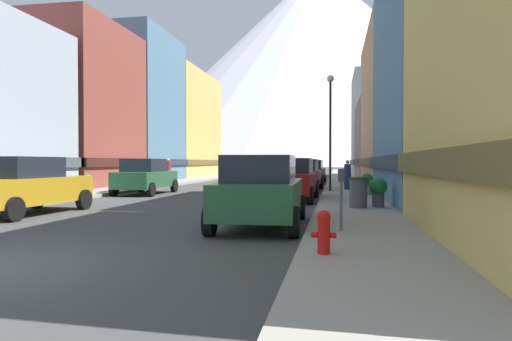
{
  "coord_description": "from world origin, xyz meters",
  "views": [
    {
      "loc": [
        5.64,
        -5.89,
        1.62
      ],
      "look_at": [
        -0.0,
        26.35,
        1.01
      ],
      "focal_mm": 32.12,
      "sensor_mm": 36.0,
      "label": 1
    }
  ],
  "objects_px": {
    "car_driving_1": "(263,169)",
    "trash_bin_right": "(358,192)",
    "car_right_0": "(261,191)",
    "car_left_0": "(25,185)",
    "car_right_2": "(303,175)",
    "potted_plant_1": "(367,183)",
    "parking_meter_near": "(341,190)",
    "potted_plant_0": "(378,190)",
    "fire_hydrant_near": "(324,230)",
    "pedestrian_0": "(348,176)",
    "pedestrian_1": "(37,180)",
    "car_driving_0": "(275,168)",
    "streetlamp_right": "(330,115)",
    "potted_plant_2": "(88,183)",
    "car_right_3": "(312,171)",
    "pedestrian_2": "(168,171)",
    "car_right_1": "(292,179)",
    "car_left_1": "(145,176)"
  },
  "relations": [
    {
      "from": "car_left_1",
      "to": "car_right_2",
      "type": "height_order",
      "value": "same"
    },
    {
      "from": "car_right_1",
      "to": "pedestrian_0",
      "type": "distance_m",
      "value": 6.16
    },
    {
      "from": "car_right_1",
      "to": "fire_hydrant_near",
      "type": "relative_size",
      "value": 6.31
    },
    {
      "from": "car_left_0",
      "to": "fire_hydrant_near",
      "type": "xyz_separation_m",
      "value": [
        9.25,
        -5.27,
        -0.37
      ]
    },
    {
      "from": "car_driving_1",
      "to": "fire_hydrant_near",
      "type": "xyz_separation_m",
      "value": [
        7.05,
        -38.12,
        -0.37
      ]
    },
    {
      "from": "car_right_3",
      "to": "pedestrian_1",
      "type": "bearing_deg",
      "value": -118.4
    },
    {
      "from": "car_right_1",
      "to": "parking_meter_near",
      "type": "xyz_separation_m",
      "value": [
        1.95,
        -9.3,
        0.11
      ]
    },
    {
      "from": "car_driving_0",
      "to": "car_right_1",
      "type": "bearing_deg",
      "value": -81.3
    },
    {
      "from": "car_driving_0",
      "to": "potted_plant_0",
      "type": "height_order",
      "value": "car_driving_0"
    },
    {
      "from": "car_right_0",
      "to": "car_right_2",
      "type": "height_order",
      "value": "same"
    },
    {
      "from": "car_driving_1",
      "to": "potted_plant_2",
      "type": "bearing_deg",
      "value": -102.82
    },
    {
      "from": "car_driving_0",
      "to": "potted_plant_0",
      "type": "bearing_deg",
      "value": -77.6
    },
    {
      "from": "car_right_0",
      "to": "potted_plant_2",
      "type": "bearing_deg",
      "value": 135.79
    },
    {
      "from": "car_right_2",
      "to": "fire_hydrant_near",
      "type": "bearing_deg",
      "value": -84.88
    },
    {
      "from": "pedestrian_0",
      "to": "pedestrian_1",
      "type": "relative_size",
      "value": 1.0
    },
    {
      "from": "trash_bin_right",
      "to": "car_right_1",
      "type": "bearing_deg",
      "value": 121.41
    },
    {
      "from": "car_driving_0",
      "to": "potted_plant_1",
      "type": "xyz_separation_m",
      "value": [
        8.6,
        -33.63,
        -0.23
      ]
    },
    {
      "from": "car_driving_1",
      "to": "pedestrian_0",
      "type": "relative_size",
      "value": 2.78
    },
    {
      "from": "parking_meter_near",
      "to": "car_driving_0",
      "type": "bearing_deg",
      "value": 99.36
    },
    {
      "from": "trash_bin_right",
      "to": "streetlamp_right",
      "type": "distance_m",
      "value": 9.12
    },
    {
      "from": "car_right_2",
      "to": "potted_plant_1",
      "type": "bearing_deg",
      "value": -56.89
    },
    {
      "from": "potted_plant_0",
      "to": "potted_plant_1",
      "type": "height_order",
      "value": "potted_plant_1"
    },
    {
      "from": "car_driving_1",
      "to": "trash_bin_right",
      "type": "distance_m",
      "value": 31.45
    },
    {
      "from": "potted_plant_0",
      "to": "car_left_0",
      "type": "bearing_deg",
      "value": -165.56
    },
    {
      "from": "car_left_0",
      "to": "pedestrian_2",
      "type": "distance_m",
      "value": 18.85
    },
    {
      "from": "potted_plant_1",
      "to": "pedestrian_1",
      "type": "distance_m",
      "value": 13.92
    },
    {
      "from": "car_left_1",
      "to": "potted_plant_2",
      "type": "xyz_separation_m",
      "value": [
        -3.2,
        0.07,
        -0.35
      ]
    },
    {
      "from": "fire_hydrant_near",
      "to": "streetlamp_right",
      "type": "height_order",
      "value": "streetlamp_right"
    },
    {
      "from": "car_right_2",
      "to": "potted_plant_1",
      "type": "relative_size",
      "value": 4.61
    },
    {
      "from": "car_left_1",
      "to": "fire_hydrant_near",
      "type": "xyz_separation_m",
      "value": [
        9.25,
        -14.31,
        -0.37
      ]
    },
    {
      "from": "car_driving_0",
      "to": "car_left_0",
      "type": "bearing_deg",
      "value": -93.01
    },
    {
      "from": "streetlamp_right",
      "to": "potted_plant_2",
      "type": "bearing_deg",
      "value": -172.02
    },
    {
      "from": "car_right_0",
      "to": "car_right_3",
      "type": "xyz_separation_m",
      "value": [
        -0.0,
        23.99,
        0.0
      ]
    },
    {
      "from": "fire_hydrant_near",
      "to": "trash_bin_right",
      "type": "distance_m",
      "value": 7.74
    },
    {
      "from": "car_right_0",
      "to": "car_left_0",
      "type": "bearing_deg",
      "value": 169.56
    },
    {
      "from": "potted_plant_0",
      "to": "potted_plant_1",
      "type": "bearing_deg",
      "value": 90.0
    },
    {
      "from": "streetlamp_right",
      "to": "pedestrian_2",
      "type": "bearing_deg",
      "value": 145.9
    },
    {
      "from": "car_right_3",
      "to": "car_driving_1",
      "type": "distance_m",
      "value": 11.59
    },
    {
      "from": "car_right_1",
      "to": "trash_bin_right",
      "type": "height_order",
      "value": "car_right_1"
    },
    {
      "from": "trash_bin_right",
      "to": "potted_plant_2",
      "type": "relative_size",
      "value": 1.16
    },
    {
      "from": "parking_meter_near",
      "to": "trash_bin_right",
      "type": "distance_m",
      "value": 5.17
    },
    {
      "from": "potted_plant_2",
      "to": "pedestrian_1",
      "type": "height_order",
      "value": "pedestrian_1"
    },
    {
      "from": "car_left_0",
      "to": "potted_plant_0",
      "type": "relative_size",
      "value": 4.64
    },
    {
      "from": "parking_meter_near",
      "to": "trash_bin_right",
      "type": "height_order",
      "value": "parking_meter_near"
    },
    {
      "from": "potted_plant_0",
      "to": "pedestrian_0",
      "type": "bearing_deg",
      "value": 94.53
    },
    {
      "from": "car_right_2",
      "to": "pedestrian_1",
      "type": "relative_size",
      "value": 2.83
    },
    {
      "from": "car_left_0",
      "to": "car_right_2",
      "type": "distance_m",
      "value": 15.2
    },
    {
      "from": "potted_plant_1",
      "to": "car_right_3",
      "type": "bearing_deg",
      "value": 102.59
    },
    {
      "from": "car_left_1",
      "to": "potted_plant_2",
      "type": "relative_size",
      "value": 5.27
    },
    {
      "from": "fire_hydrant_near",
      "to": "parking_meter_near",
      "type": "height_order",
      "value": "parking_meter_near"
    }
  ]
}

